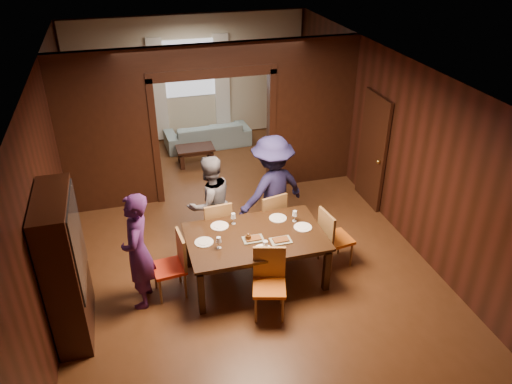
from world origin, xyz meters
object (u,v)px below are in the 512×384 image
object	(u,v)px
person_purple	(138,251)
chair_right	(336,237)
person_grey	(210,204)
hutch	(65,267)
chair_far_l	(216,225)
chair_far_r	(268,217)
coffee_table	(196,156)
chair_near	(269,285)
person_navy	(272,190)
sofa	(208,134)
chair_left	(169,266)
dining_table	(256,257)

from	to	relation	value
person_purple	chair_right	size ratio (longest dim) A/B	1.78
person_grey	hutch	size ratio (longest dim) A/B	0.81
person_grey	chair_far_l	xyz separation A→B (m)	(0.05, -0.14, -0.33)
chair_far_r	hutch	size ratio (longest dim) A/B	0.48
coffee_table	chair_far_l	world-z (taller)	chair_far_l
person_purple	chair_far_r	xyz separation A→B (m)	(2.12, 0.93, -0.38)
chair_right	chair_near	xyz separation A→B (m)	(-1.33, -0.81, 0.00)
person_navy	chair_right	distance (m)	1.27
sofa	chair_left	distance (m)	5.23
person_navy	chair_near	size ratio (longest dim) A/B	1.92
chair_far_r	hutch	world-z (taller)	hutch
person_purple	hutch	world-z (taller)	hutch
person_purple	chair_far_l	size ratio (longest dim) A/B	1.78
coffee_table	chair_far_r	size ratio (longest dim) A/B	0.82
person_grey	sofa	bearing A→B (deg)	-121.00
chair_left	chair_far_l	world-z (taller)	same
dining_table	coffee_table	xyz separation A→B (m)	(-0.22, 4.08, -0.18)
sofa	chair_right	size ratio (longest dim) A/B	2.02
person_navy	chair_far_r	bearing A→B (deg)	19.23
sofa	person_navy	bearing A→B (deg)	91.49
sofa	chair_right	xyz separation A→B (m)	(1.08, -4.98, 0.20)
person_grey	chair_right	size ratio (longest dim) A/B	1.68
person_purple	chair_right	distance (m)	2.99
person_grey	dining_table	size ratio (longest dim) A/B	0.82
hutch	chair_near	bearing A→B (deg)	-9.76
sofa	person_grey	bearing A→B (deg)	77.23
chair_left	dining_table	bearing A→B (deg)	84.82
person_purple	person_grey	world-z (taller)	person_purple
person_purple	hutch	xyz separation A→B (m)	(-0.89, -0.28, 0.14)
person_navy	hutch	world-z (taller)	hutch
chair_right	chair_left	bearing A→B (deg)	82.36
person_navy	chair_left	xyz separation A→B (m)	(-1.81, -0.94, -0.45)
coffee_table	chair_far_l	distance (m)	3.27
person_purple	chair_right	bearing A→B (deg)	102.74
chair_right	chair_near	size ratio (longest dim) A/B	1.00
person_grey	chair_far_l	distance (m)	0.36
chair_far_r	person_purple	bearing A→B (deg)	10.98
person_grey	coffee_table	xyz separation A→B (m)	(0.26, 3.11, -0.61)
sofa	chair_near	xyz separation A→B (m)	(-0.25, -5.79, 0.20)
chair_right	dining_table	bearing A→B (deg)	82.31
person_purple	chair_near	size ratio (longest dim) A/B	1.78
person_navy	chair_left	distance (m)	2.09
person_purple	dining_table	size ratio (longest dim) A/B	0.87
person_navy	person_grey	bearing A→B (deg)	-22.49
person_purple	sofa	size ratio (longest dim) A/B	0.88
person_purple	dining_table	distance (m)	1.74
chair_left	hutch	distance (m)	1.42
person_grey	dining_table	bearing A→B (deg)	95.02
sofa	chair_far_r	world-z (taller)	chair_far_r
person_grey	chair_left	size ratio (longest dim) A/B	1.68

